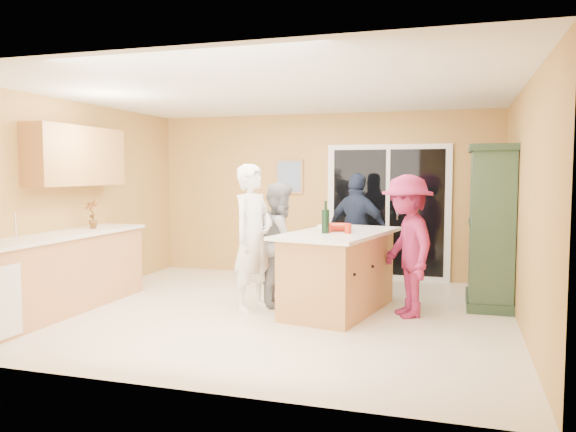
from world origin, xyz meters
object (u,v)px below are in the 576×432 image
(kitchen_island, at_px, (338,274))
(green_hutch, at_px, (491,228))
(woman_grey, at_px, (281,244))
(woman_magenta, at_px, (407,246))
(woman_white, at_px, (253,238))
(woman_navy, at_px, (358,231))

(kitchen_island, distance_m, green_hutch, 2.01)
(green_hutch, bearing_deg, woman_grey, -165.35)
(green_hutch, height_order, woman_magenta, green_hutch)
(green_hutch, height_order, woman_white, green_hutch)
(woman_white, distance_m, woman_magenta, 1.82)
(kitchen_island, bearing_deg, woman_grey, 178.78)
(green_hutch, xyz_separation_m, woman_white, (-2.76, -1.08, -0.09))
(woman_navy, distance_m, woman_magenta, 1.58)
(woman_grey, distance_m, woman_magenta, 1.59)
(woman_white, height_order, woman_navy, woman_white)
(kitchen_island, height_order, green_hutch, green_hutch)
(green_hutch, distance_m, woman_white, 2.96)
(kitchen_island, bearing_deg, woman_white, -154.84)
(kitchen_island, height_order, woman_navy, woman_navy)
(woman_white, xyz_separation_m, woman_navy, (0.99, 1.60, -0.05))
(green_hutch, xyz_separation_m, woman_magenta, (-0.95, -0.84, -0.15))
(woman_grey, bearing_deg, kitchen_island, -116.17)
(woman_magenta, bearing_deg, woman_grey, -121.68)
(green_hutch, bearing_deg, woman_magenta, -138.78)
(woman_navy, bearing_deg, woman_white, 76.42)
(green_hutch, bearing_deg, woman_navy, 163.68)
(green_hutch, relative_size, woman_grey, 1.30)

